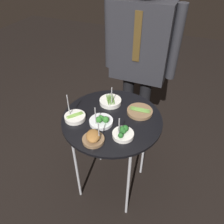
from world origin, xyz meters
name	(u,v)px	position (x,y,z in m)	size (l,w,h in m)	color
ground_plane	(112,182)	(0.00, 0.00, 0.00)	(8.00, 8.00, 0.00)	black
serving_cart	(112,124)	(0.00, 0.00, 0.70)	(0.67, 0.67, 0.75)	black
bowl_asparagus_near_rim	(75,117)	(-0.22, -0.10, 0.77)	(0.14, 0.14, 0.18)	silver
bowl_broccoli_mid_right	(101,121)	(-0.04, -0.08, 0.77)	(0.16, 0.16, 0.15)	silver
bowl_broccoli_back_right	(123,133)	(0.13, -0.13, 0.78)	(0.13, 0.13, 0.16)	silver
bowl_asparagus_far_rim	(110,101)	(-0.07, 0.15, 0.77)	(0.16, 0.16, 0.16)	silver
bowl_asparagus_mid_left	(140,111)	(0.16, 0.12, 0.77)	(0.18, 0.18, 0.03)	brown
bowl_roast_center	(93,138)	(-0.02, -0.24, 0.78)	(0.13, 0.13, 0.15)	brown
waiter_figure	(140,51)	(0.01, 0.54, 1.00)	(0.59, 0.22, 1.59)	black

